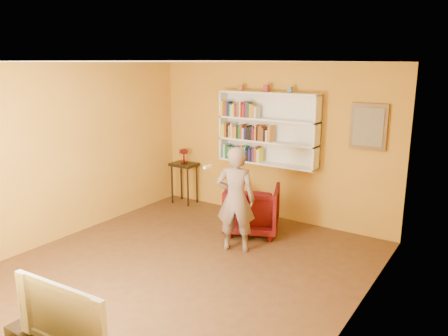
{
  "coord_description": "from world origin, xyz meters",
  "views": [
    {
      "loc": [
        3.43,
        -4.18,
        2.69
      ],
      "look_at": [
        0.17,
        0.75,
        1.26
      ],
      "focal_mm": 35.0,
      "sensor_mm": 36.0,
      "label": 1
    }
  ],
  "objects": [
    {
      "name": "framed_painting",
      "position": [
        1.65,
        2.46,
        1.75
      ],
      "size": [
        0.55,
        0.05,
        0.7
      ],
      "color": "brown",
      "rests_on": "room_shell"
    },
    {
      "name": "bookshelf",
      "position": [
        0.0,
        2.41,
        1.59
      ],
      "size": [
        1.8,
        0.29,
        1.23
      ],
      "color": "white",
      "rests_on": "room_shell"
    },
    {
      "name": "game_remote",
      "position": [
        -0.01,
        0.61,
        1.28
      ],
      "size": [
        0.04,
        0.15,
        0.04
      ],
      "primitive_type": "cube",
      "color": "white",
      "rests_on": "person"
    },
    {
      "name": "room_shell",
      "position": [
        0.0,
        0.0,
        1.02
      ],
      "size": [
        5.3,
        5.8,
        2.88
      ],
      "color": "#4A2E18",
      "rests_on": "ground"
    },
    {
      "name": "console_table",
      "position": [
        -1.75,
        2.25,
        0.66
      ],
      "size": [
        0.49,
        0.37,
        0.8
      ],
      "color": "black",
      "rests_on": "ground"
    },
    {
      "name": "ornament_centre",
      "position": [
        -0.04,
        2.35,
        2.27
      ],
      "size": [
        0.09,
        0.09,
        0.12
      ],
      "primitive_type": "cube",
      "color": "maroon",
      "rests_on": "bookshelf"
    },
    {
      "name": "ruby_lustre",
      "position": [
        -1.75,
        2.25,
        1.0
      ],
      "size": [
        0.18,
        0.18,
        0.28
      ],
      "color": "maroon",
      "rests_on": "console_table"
    },
    {
      "name": "television",
      "position": [
        0.68,
        -2.25,
        0.76
      ],
      "size": [
        0.97,
        0.19,
        0.55
      ],
      "primitive_type": "imported",
      "rotation": [
        0.0,
        0.0,
        0.06
      ],
      "color": "black",
      "rests_on": "tv_cabinet"
    },
    {
      "name": "books_row_upper",
      "position": [
        -0.51,
        2.3,
        1.89
      ],
      "size": [
        0.7,
        0.19,
        0.27
      ],
      "color": "yellow",
      "rests_on": "bookshelf"
    },
    {
      "name": "books_row_lower",
      "position": [
        -0.47,
        2.3,
        1.13
      ],
      "size": [
        0.78,
        0.19,
        0.27
      ],
      "color": "teal",
      "rests_on": "bookshelf"
    },
    {
      "name": "books_row_middle",
      "position": [
        -0.36,
        2.3,
        1.51
      ],
      "size": [
        0.97,
        0.19,
        0.27
      ],
      "color": "yellow",
      "rests_on": "bookshelf"
    },
    {
      "name": "ornament_left",
      "position": [
        -0.53,
        2.35,
        2.26
      ],
      "size": [
        0.07,
        0.07,
        0.1
      ],
      "primitive_type": "cube",
      "color": "#A7552F",
      "rests_on": "bookshelf"
    },
    {
      "name": "ornament_right",
      "position": [
        0.39,
        2.35,
        2.26
      ],
      "size": [
        0.07,
        0.07,
        0.1
      ],
      "primitive_type": "cube",
      "color": "slate",
      "rests_on": "bookshelf"
    },
    {
      "name": "armchair",
      "position": [
        0.12,
        1.65,
        0.39
      ],
      "size": [
        1.1,
        1.11,
        0.78
      ],
      "primitive_type": "imported",
      "rotation": [
        0.0,
        0.0,
        3.54
      ],
      "color": "#41040A",
      "rests_on": "ground"
    },
    {
      "name": "person",
      "position": [
        0.27,
        0.91,
        0.78
      ],
      "size": [
        0.67,
        0.56,
        1.55
      ],
      "primitive_type": "imported",
      "rotation": [
        0.0,
        0.0,
        3.55
      ],
      "color": "#776157",
      "rests_on": "ground"
    }
  ]
}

